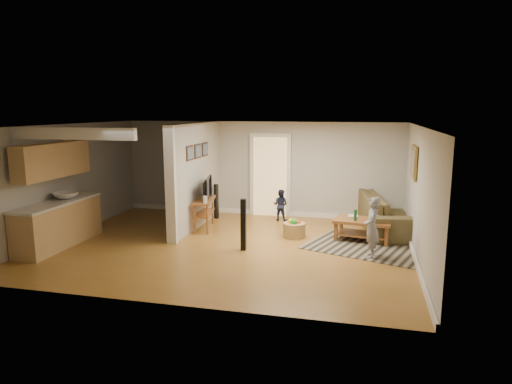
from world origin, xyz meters
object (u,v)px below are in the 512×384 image
tv_console (204,202)px  toy_basket (294,229)px  sofa (386,229)px  speaker_right (216,201)px  toddler (280,220)px  coffee_table (364,224)px  speaker_left (243,225)px  child (370,257)px

tv_console → toy_basket: (2.19, -0.23, -0.47)m
sofa → speaker_right: size_ratio=3.12×
sofa → toddler: (-2.62, 0.23, 0.00)m
speaker_right → toy_basket: size_ratio=1.83×
toy_basket → sofa: bearing=31.0°
coffee_table → toy_basket: coffee_table is taller
toy_basket → toddler: (-0.58, 1.46, -0.18)m
speaker_left → toddler: size_ratio=1.31×
sofa → tv_console: (-4.24, -1.00, 0.65)m
coffee_table → tv_console: size_ratio=1.07×
sofa → speaker_right: (-4.30, 0.08, 0.45)m
toy_basket → child: bearing=-32.4°
coffee_table → speaker_left: 2.68m
coffee_table → speaker_right: 3.96m
sofa → coffee_table: (-0.53, -1.15, 0.37)m
sofa → speaker_right: speaker_right is taller
tv_console → toddler: tv_console is taller
coffee_table → tv_console: 3.72m
tv_console → coffee_table: bearing=-14.0°
tv_console → child: (3.85, -1.28, -0.65)m
coffee_table → speaker_left: (-2.37, -1.25, 0.16)m
toy_basket → tv_console: bearing=174.0°
tv_console → speaker_right: (-0.06, 1.07, -0.20)m
coffee_table → toddler: (-2.09, 1.38, -0.37)m
sofa → speaker_left: 3.80m
speaker_left → coffee_table: bearing=24.5°
tv_console → toddler: 2.13m
speaker_left → child: 2.57m
toddler → tv_console: bearing=46.6°
speaker_right → child: size_ratio=0.77×
tv_console → speaker_left: size_ratio=1.14×
sofa → speaker_left: (-2.90, -2.40, 0.53)m
tv_console → toy_basket: bearing=-17.6°
child → speaker_left: bearing=-87.0°
tv_console → speaker_left: (1.34, -1.40, -0.12)m
coffee_table → child: (0.15, -1.13, -0.37)m
tv_console → child: 4.11m
sofa → speaker_left: bearing=120.4°
speaker_right → toy_basket: speaker_right is taller
coffee_table → speaker_left: bearing=-152.1°
coffee_table → speaker_left: size_ratio=1.22×
sofa → toy_basket: size_ratio=5.71×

